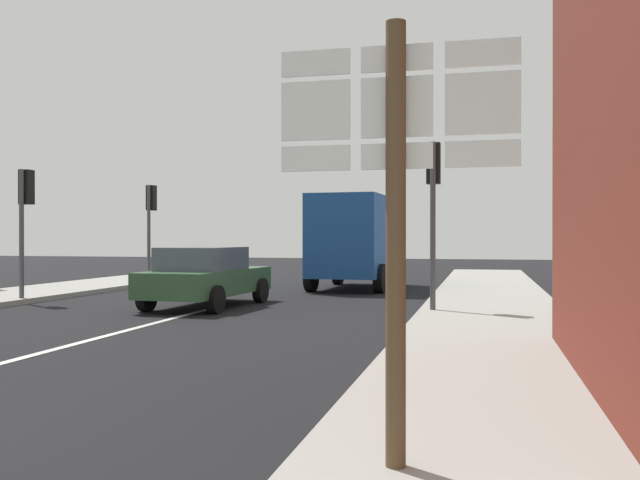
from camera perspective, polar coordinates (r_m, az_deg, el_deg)
ground_plane at (r=15.47m, az=-10.95°, el=-6.13°), size 80.00×80.00×0.00m
sidewalk_right at (r=12.11m, az=14.37°, el=-7.58°), size 3.12×44.00×0.14m
lane_centre_stripe at (r=11.97m, az=-18.96°, el=-7.99°), size 0.16×12.00×0.01m
sedan_far at (r=17.02m, az=-9.49°, el=-2.98°), size 2.17×4.30×1.47m
delivery_truck at (r=22.66m, az=2.99°, el=0.08°), size 2.67×5.09×3.05m
route_sign_post at (r=4.75m, az=6.36°, el=3.68°), size 1.66×0.14×3.20m
traffic_light_far_left at (r=25.33m, az=-13.92°, el=2.35°), size 0.30×0.49×3.58m
traffic_light_near_left at (r=19.44m, az=-23.35°, el=2.75°), size 0.30×0.49×3.47m
traffic_light_near_right at (r=15.22m, az=9.42°, el=4.33°), size 0.30×0.49×3.79m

